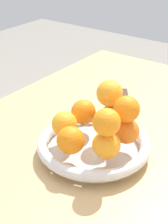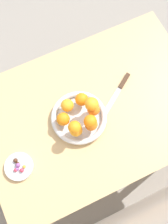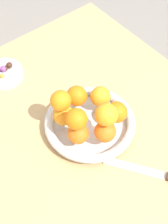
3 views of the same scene
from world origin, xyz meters
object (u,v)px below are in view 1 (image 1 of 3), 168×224
(dining_table, at_px, (107,164))
(orange_3, at_px, (83,112))
(orange_1, at_px, (126,131))
(orange_2, at_px, (113,116))
(knife, at_px, (126,107))
(orange_6, at_px, (107,122))
(orange_5, at_px, (72,141))
(fruit_bowl, at_px, (94,145))
(orange_0, at_px, (106,145))
(orange_8, at_px, (110,93))
(orange_7, at_px, (127,109))
(orange_4, at_px, (65,124))

(dining_table, relative_size, orange_3, 17.96)
(orange_1, relative_size, orange_3, 0.95)
(orange_2, relative_size, orange_3, 0.97)
(orange_1, height_order, knife, orange_1)
(orange_2, height_order, knife, orange_2)
(orange_1, bearing_deg, orange_6, -3.03)
(orange_5, height_order, knife, orange_5)
(orange_2, relative_size, knife, 0.26)
(fruit_bowl, xyz_separation_m, orange_0, (0.04, 0.06, 0.05))
(orange_5, bearing_deg, knife, -172.44)
(orange_5, height_order, orange_8, orange_8)
(knife, bearing_deg, orange_7, 28.28)
(knife, bearing_deg, orange_4, -3.19)
(orange_6, bearing_deg, knife, -158.89)
(fruit_bowl, xyz_separation_m, orange_1, (-0.03, 0.07, 0.05))
(orange_0, xyz_separation_m, orange_1, (-0.07, 0.01, -0.00))
(fruit_bowl, distance_m, orange_8, 0.13)
(orange_0, bearing_deg, orange_5, -65.38)
(orange_2, xyz_separation_m, orange_4, (0.10, -0.07, 0.00))
(orange_4, bearing_deg, orange_5, 51.66)
(orange_4, distance_m, orange_7, 0.15)
(fruit_bowl, distance_m, orange_4, 0.08)
(orange_3, relative_size, orange_6, 1.07)
(dining_table, bearing_deg, knife, -166.64)
(orange_6, relative_size, orange_8, 0.93)
(dining_table, bearing_deg, orange_5, 1.35)
(orange_4, relative_size, orange_5, 0.99)
(orange_5, xyz_separation_m, knife, (-0.31, -0.04, -0.07))
(dining_table, relative_size, orange_0, 18.35)
(orange_7, bearing_deg, orange_8, -120.03)
(orange_4, distance_m, knife, 0.27)
(orange_1, relative_size, orange_7, 1.01)
(orange_3, distance_m, orange_8, 0.09)
(orange_2, height_order, orange_4, same)
(dining_table, height_order, orange_6, orange_6)
(orange_2, bearing_deg, orange_5, -5.08)
(fruit_bowl, height_order, orange_2, orange_2)
(orange_3, relative_size, knife, 0.27)
(dining_table, relative_size, orange_4, 18.30)
(orange_1, distance_m, orange_8, 0.10)
(fruit_bowl, distance_m, orange_2, 0.09)
(orange_3, height_order, orange_4, orange_3)
(orange_1, height_order, orange_6, orange_6)
(orange_3, bearing_deg, orange_7, 81.97)
(orange_6, bearing_deg, orange_8, -150.40)
(orange_2, height_order, orange_5, orange_5)
(orange_0, height_order, knife, orange_0)
(orange_3, xyz_separation_m, orange_5, (0.12, 0.05, -0.00))
(orange_1, bearing_deg, fruit_bowl, -65.08)
(dining_table, xyz_separation_m, orange_3, (0.04, -0.05, 0.16))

